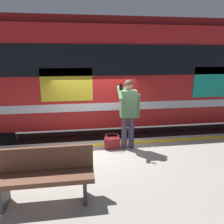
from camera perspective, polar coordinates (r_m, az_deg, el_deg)
ground_plane at (r=6.70m, az=-3.54°, el=-14.12°), size 24.43×24.43×0.00m
platform at (r=4.77m, az=-1.31°, el=-21.20°), size 14.30×4.04×0.85m
safety_line at (r=6.05m, az=-3.42°, el=-8.37°), size 14.02×0.16×0.01m
track_rail_near at (r=7.94m, az=-4.48°, el=-8.71°), size 18.59×0.08×0.16m
track_rail_far at (r=9.27m, az=-5.13°, el=-5.23°), size 18.59×0.08×0.16m
train_carriage at (r=8.27m, az=5.71°, el=10.34°), size 13.56×2.79×4.15m
passenger at (r=5.52m, az=4.24°, el=0.78°), size 0.57×0.55×1.78m
handbag at (r=5.76m, az=0.05°, el=-7.85°), size 0.40×0.36×0.36m
bench at (r=3.88m, az=-17.00°, el=-14.96°), size 1.59×0.44×0.90m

